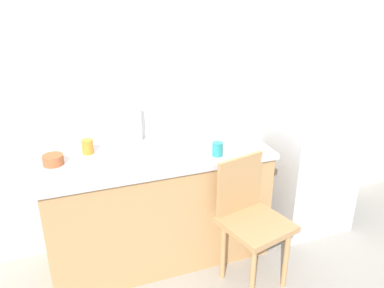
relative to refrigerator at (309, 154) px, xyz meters
name	(u,v)px	position (x,y,z in m)	size (l,w,h in m)	color
back_wall	(161,87)	(-1.15, 0.34, 0.59)	(4.80, 0.10, 2.44)	silver
cabinet_base	(158,208)	(-1.30, -0.01, -0.23)	(1.55, 0.60, 0.81)	tan
countertop	(156,155)	(-1.30, -0.01, 0.20)	(1.59, 0.64, 0.04)	#B7B7BC
faucet	(140,125)	(-1.34, 0.24, 0.35)	(0.02, 0.02, 0.26)	#B7B7BC
refrigerator	(309,154)	(0.00, 0.00, 0.00)	(0.61, 0.58, 1.26)	silver
chair	(250,217)	(-0.79, -0.47, -0.13)	(0.48, 0.48, 0.89)	tan
terracotta_bowl	(53,160)	(-1.97, 0.04, 0.25)	(0.13, 0.13, 0.06)	#B25B33
cup_orange	(88,147)	(-1.74, 0.15, 0.27)	(0.08, 0.08, 0.10)	orange
cup_teal	(218,149)	(-0.92, -0.20, 0.27)	(0.07, 0.07, 0.10)	teal
cup_white	(228,139)	(-0.77, -0.06, 0.27)	(0.06, 0.06, 0.10)	white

